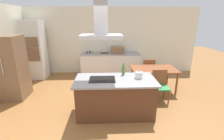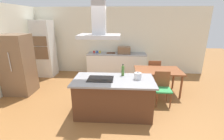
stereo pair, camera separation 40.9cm
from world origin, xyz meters
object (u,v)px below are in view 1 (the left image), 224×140
coffee_mug_blue (90,52)px  refrigerator (9,68)px  dining_table (154,71)px  chair_facing_island (160,84)px  tea_kettle (139,75)px  coffee_mug_red (87,52)px  coffee_mug_yellow (93,52)px  range_hood (101,26)px  cutting_board (104,53)px  wall_oven_stack (35,50)px  chair_facing_back_wall (148,69)px  olive_oil_bottle (123,70)px  countertop_microwave (118,50)px  cooktop (102,79)px

coffee_mug_blue → refrigerator: 2.90m
dining_table → chair_facing_island: chair_facing_island is taller
tea_kettle → coffee_mug_red: tea_kettle is taller
coffee_mug_yellow → range_hood: range_hood is taller
cutting_board → wall_oven_stack: size_ratio=0.15×
coffee_mug_yellow → chair_facing_back_wall: bearing=-26.6°
olive_oil_bottle → range_hood: range_hood is taller
coffee_mug_red → refrigerator: (-2.02, -1.94, -0.03)m
tea_kettle → coffee_mug_yellow: bearing=113.9°
coffee_mug_red → wall_oven_stack: size_ratio=0.04×
dining_table → range_hood: (-1.61, -1.27, 1.43)m
refrigerator → chair_facing_island: 4.32m
countertop_microwave → wall_oven_stack: bearing=-175.8°
dining_table → chair_facing_island: bearing=-90.0°
cooktop → countertop_microwave: 2.94m
chair_facing_island → range_hood: range_hood is taller
coffee_mug_yellow → dining_table: 2.65m
olive_oil_bottle → refrigerator: (-3.20, 0.70, -0.11)m
olive_oil_bottle → cutting_board: (-0.48, 2.64, -0.12)m
coffee_mug_red → chair_facing_island: coffee_mug_red is taller
wall_oven_stack → dining_table: (4.20, -1.37, -0.43)m
range_hood → coffee_mug_red: bearing=102.6°
cutting_board → refrigerator: refrigerator is taller
tea_kettle → refrigerator: size_ratio=0.12×
cooktop → coffee_mug_yellow: coffee_mug_yellow is taller
cooktop → dining_table: cooktop is taller
tea_kettle → dining_table: tea_kettle is taller
cutting_board → coffee_mug_blue: bearing=177.1°
coffee_mug_yellow → wall_oven_stack: (-2.18, -0.31, 0.16)m
tea_kettle → countertop_microwave: countertop_microwave is taller
cooktop → olive_oil_bottle: bearing=28.8°
wall_oven_stack → cutting_board: bearing=6.2°
chair_facing_back_wall → refrigerator: bearing=-167.5°
olive_oil_bottle → chair_facing_back_wall: bearing=56.6°
cooktop → coffee_mug_blue: size_ratio=6.67×
refrigerator → dining_table: refrigerator is taller
coffee_mug_red → countertop_microwave: bearing=-2.5°
olive_oil_bottle → coffee_mug_blue: size_ratio=3.27×
wall_oven_stack → chair_facing_back_wall: size_ratio=2.47×
tea_kettle → chair_facing_island: bearing=37.2°
coffee_mug_yellow → wall_oven_stack: size_ratio=0.04×
cutting_board → coffee_mug_red: bearing=179.8°
olive_oil_bottle → coffee_mug_red: bearing=114.0°
tea_kettle → coffee_mug_yellow: 3.18m
tea_kettle → coffee_mug_blue: size_ratio=2.46×
cooktop → dining_table: 2.07m
chair_facing_back_wall → wall_oven_stack: bearing=170.4°
cutting_board → dining_table: cutting_board is taller
countertop_microwave → refrigerator: (-3.24, -1.89, -0.13)m
coffee_mug_blue → wall_oven_stack: size_ratio=0.04×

